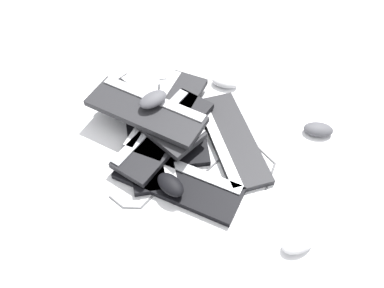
{
  "coord_description": "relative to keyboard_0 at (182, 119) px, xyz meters",
  "views": [
    {
      "loc": [
        -0.98,
        -0.07,
        1.25
      ],
      "look_at": [
        -0.06,
        -0.06,
        0.06
      ],
      "focal_mm": 40.0,
      "sensor_mm": 36.0,
      "label": 1
    }
  ],
  "objects": [
    {
      "name": "mouse_0",
      "position": [
        -0.32,
        0.03,
        0.04
      ],
      "size": [
        0.13,
        0.12,
        0.04
      ],
      "primitive_type": "ellipsoid",
      "rotation": [
        0.0,
        0.0,
        3.87
      ],
      "color": "black",
      "rests_on": "keyboard_2"
    },
    {
      "name": "ground_plane",
      "position": [
        -0.1,
        0.02,
        -0.01
      ],
      "size": [
        3.2,
        3.2,
        0.0
      ],
      "primitive_type": "plane",
      "color": "white"
    },
    {
      "name": "mouse_5",
      "position": [
        -0.51,
        -0.37,
        0.01
      ],
      "size": [
        0.11,
        0.13,
        0.04
      ],
      "primitive_type": "ellipsoid",
      "rotation": [
        0.0,
        0.0,
        2.02
      ],
      "color": "silver",
      "rests_on": "ground"
    },
    {
      "name": "keyboard_0",
      "position": [
        0.0,
        0.0,
        0.0
      ],
      "size": [
        0.46,
        0.2,
        0.03
      ],
      "color": "black",
      "rests_on": "ground"
    },
    {
      "name": "keyboard_7",
      "position": [
        -0.04,
        0.13,
        0.09
      ],
      "size": [
        0.34,
        0.46,
        0.03
      ],
      "color": "#232326",
      "rests_on": "keyboard_6"
    },
    {
      "name": "cable_0",
      "position": [
        -0.25,
        -0.09,
        -0.01
      ],
      "size": [
        0.26,
        0.58,
        0.01
      ],
      "color": "#59595B",
      "rests_on": "ground"
    },
    {
      "name": "keyboard_2",
      "position": [
        -0.29,
        0.01,
        0.0
      ],
      "size": [
        0.32,
        0.46,
        0.03
      ],
      "color": "black",
      "rests_on": "ground"
    },
    {
      "name": "keyboard_6",
      "position": [
        -0.03,
        0.11,
        0.06
      ],
      "size": [
        0.41,
        0.42,
        0.03
      ],
      "color": "#232326",
      "rests_on": "keyboard_4"
    },
    {
      "name": "mouse_2",
      "position": [
        -0.07,
        0.06,
        0.07
      ],
      "size": [
        0.12,
        0.13,
        0.04
      ],
      "primitive_type": "ellipsoid",
      "rotation": [
        0.0,
        0.0,
        2.32
      ],
      "color": "black",
      "rests_on": "keyboard_5"
    },
    {
      "name": "keyboard_1",
      "position": [
        -0.11,
        0.12,
        0.0
      ],
      "size": [
        0.46,
        0.23,
        0.03
      ],
      "color": "black",
      "rests_on": "ground"
    },
    {
      "name": "keyboard_3",
      "position": [
        -0.1,
        -0.18,
        0.0
      ],
      "size": [
        0.46,
        0.27,
        0.03
      ],
      "color": "#232326",
      "rests_on": "ground"
    },
    {
      "name": "mouse_1",
      "position": [
        0.2,
        -0.17,
        0.01
      ],
      "size": [
        0.09,
        0.12,
        0.04
      ],
      "primitive_type": "ellipsoid",
      "rotation": [
        0.0,
        0.0,
        4.42
      ],
      "color": "silver",
      "rests_on": "ground"
    },
    {
      "name": "keyboard_5",
      "position": [
        0.0,
        0.06,
        0.03
      ],
      "size": [
        0.46,
        0.31,
        0.03
      ],
      "color": "#232326",
      "rests_on": "keyboard_0"
    },
    {
      "name": "mouse_4",
      "position": [
        -0.05,
        -0.51,
        0.01
      ],
      "size": [
        0.08,
        0.12,
        0.04
      ],
      "primitive_type": "ellipsoid",
      "rotation": [
        0.0,
        0.0,
        4.58
      ],
      "color": "#4C4C51",
      "rests_on": "ground"
    },
    {
      "name": "mouse_3",
      "position": [
        -0.02,
        0.1,
        0.13
      ],
      "size": [
        0.12,
        0.13,
        0.04
      ],
      "primitive_type": "ellipsoid",
      "rotation": [
        0.0,
        0.0,
        2.27
      ],
      "color": "#4C4C51",
      "rests_on": "keyboard_7"
    },
    {
      "name": "keyboard_4",
      "position": [
        -0.1,
        0.07,
        0.03
      ],
      "size": [
        0.45,
        0.37,
        0.03
      ],
      "color": "black",
      "rests_on": "keyboard_1"
    }
  ]
}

